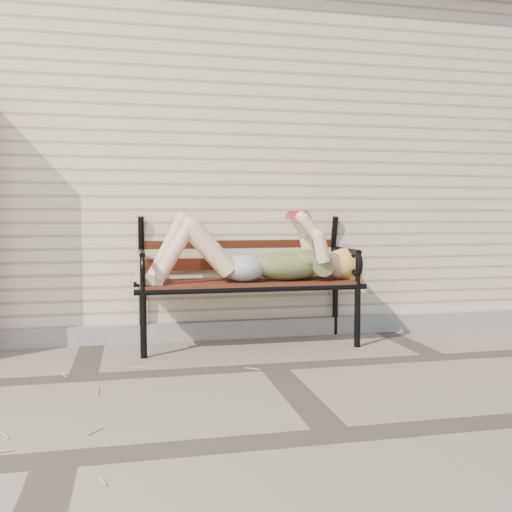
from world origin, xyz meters
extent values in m
plane|color=#78665C|center=(0.00, 0.00, 0.00)|extent=(80.00, 80.00, 0.00)
cube|color=beige|center=(0.00, 3.00, 1.50)|extent=(8.00, 4.00, 3.00)
cube|color=#4B3B35|center=(0.00, 3.00, 3.15)|extent=(8.30, 4.30, 0.30)
cube|color=gray|center=(0.00, 0.97, 0.07)|extent=(8.00, 0.10, 0.15)
cylinder|color=black|center=(-0.86, 0.44, 0.25)|extent=(0.05, 0.05, 0.50)
cylinder|color=black|center=(-0.86, 0.94, 0.25)|extent=(0.05, 0.05, 0.50)
cylinder|color=black|center=(0.79, 0.44, 0.25)|extent=(0.05, 0.05, 0.50)
cylinder|color=black|center=(0.79, 0.94, 0.25)|extent=(0.05, 0.05, 0.50)
cube|color=#562916|center=(-0.03, 0.69, 0.50)|extent=(1.69, 0.55, 0.03)
cylinder|color=black|center=(-0.03, 0.44, 0.48)|extent=(1.78, 0.04, 0.04)
cylinder|color=black|center=(-0.03, 0.94, 0.48)|extent=(1.78, 0.04, 0.04)
torus|color=black|center=(-0.03, 1.06, 1.06)|extent=(0.31, 0.04, 0.31)
ellipsoid|color=#0A4249|center=(0.28, 0.66, 0.64)|extent=(0.60, 0.35, 0.23)
ellipsoid|color=#0A4249|center=(0.41, 0.66, 0.67)|extent=(0.29, 0.33, 0.18)
ellipsoid|color=#A4A4A9|center=(-0.08, 0.66, 0.62)|extent=(0.33, 0.38, 0.21)
sphere|color=#FFD4AB|center=(0.72, 0.66, 0.64)|extent=(0.25, 0.25, 0.25)
ellipsoid|color=#EFC15A|center=(0.77, 0.66, 0.64)|extent=(0.28, 0.28, 0.26)
cube|color=red|center=(0.37, 0.66, 1.06)|extent=(0.16, 0.02, 0.02)
cube|color=white|center=(0.37, 0.61, 1.03)|extent=(0.16, 0.10, 0.06)
cube|color=white|center=(0.37, 0.70, 1.03)|extent=(0.16, 0.10, 0.06)
cube|color=red|center=(0.37, 0.61, 1.03)|extent=(0.17, 0.10, 0.06)
cube|color=red|center=(0.37, 0.71, 1.03)|extent=(0.17, 0.10, 0.06)
cylinder|color=tan|center=(-0.94, -0.63, 0.01)|extent=(0.03, 0.10, 0.01)
cylinder|color=tan|center=(-0.16, -0.41, 0.01)|extent=(0.05, 0.13, 0.01)
cylinder|color=tan|center=(-1.51, -0.95, 0.01)|extent=(0.02, 0.12, 0.01)
cylinder|color=tan|center=(-0.01, -0.72, 0.01)|extent=(0.11, 0.09, 0.01)
cylinder|color=tan|center=(-0.21, -0.64, 0.01)|extent=(0.15, 0.03, 0.01)
cylinder|color=tan|center=(-0.53, -0.82, 0.01)|extent=(0.12, 0.07, 0.01)
cylinder|color=tan|center=(-0.99, -0.02, 0.01)|extent=(0.04, 0.06, 0.01)
cylinder|color=tan|center=(-0.10, -0.40, 0.01)|extent=(0.04, 0.07, 0.01)
cylinder|color=tan|center=(-0.07, -1.53, 0.01)|extent=(0.02, 0.10, 0.01)
cylinder|color=tan|center=(-0.24, -0.28, 0.01)|extent=(0.07, 0.04, 0.01)
cylinder|color=tan|center=(-1.24, -0.48, 0.01)|extent=(0.08, 0.02, 0.01)
cylinder|color=tan|center=(-0.71, -0.15, 0.01)|extent=(0.11, 0.09, 0.01)
camera|label=1|loc=(-0.92, -3.72, 1.03)|focal=40.00mm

